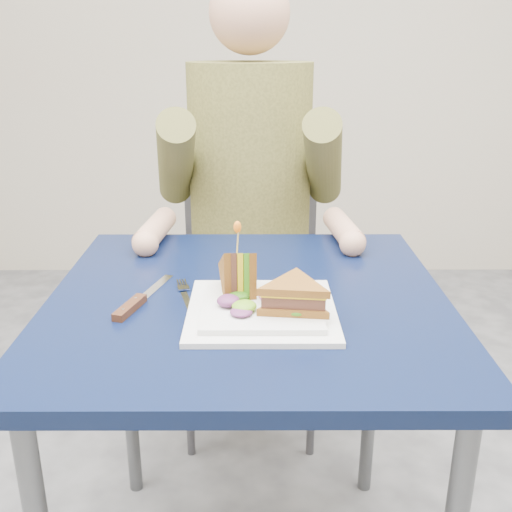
{
  "coord_description": "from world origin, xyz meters",
  "views": [
    {
      "loc": [
        0.01,
        -1.04,
        1.19
      ],
      "look_at": [
        0.01,
        -0.03,
        0.82
      ],
      "focal_mm": 42.0,
      "sensor_mm": 36.0,
      "label": 1
    }
  ],
  "objects_px": {
    "knife": "(135,303)",
    "chair": "(251,259)",
    "plate": "(262,309)",
    "sandwich_upright": "(238,276)",
    "sandwich_flat": "(294,296)",
    "fork": "(187,299)",
    "table": "(248,333)",
    "diner": "(250,145)"
  },
  "relations": [
    {
      "from": "chair",
      "to": "sandwich_upright",
      "type": "height_order",
      "value": "chair"
    },
    {
      "from": "table",
      "to": "fork",
      "type": "bearing_deg",
      "value": -169.36
    },
    {
      "from": "fork",
      "to": "sandwich_upright",
      "type": "bearing_deg",
      "value": -7.83
    },
    {
      "from": "fork",
      "to": "chair",
      "type": "bearing_deg",
      "value": 81.19
    },
    {
      "from": "sandwich_flat",
      "to": "chair",
      "type": "bearing_deg",
      "value": 95.58
    },
    {
      "from": "sandwich_flat",
      "to": "knife",
      "type": "relative_size",
      "value": 0.72
    },
    {
      "from": "sandwich_flat",
      "to": "fork",
      "type": "bearing_deg",
      "value": 156.77
    },
    {
      "from": "plate",
      "to": "sandwich_flat",
      "type": "bearing_deg",
      "value": -24.44
    },
    {
      "from": "plate",
      "to": "sandwich_flat",
      "type": "distance_m",
      "value": 0.07
    },
    {
      "from": "table",
      "to": "chair",
      "type": "xyz_separation_m",
      "value": [
        0.0,
        0.71,
        -0.11
      ]
    },
    {
      "from": "diner",
      "to": "plate",
      "type": "height_order",
      "value": "diner"
    },
    {
      "from": "diner",
      "to": "knife",
      "type": "distance_m",
      "value": 0.71
    },
    {
      "from": "table",
      "to": "knife",
      "type": "relative_size",
      "value": 3.45
    },
    {
      "from": "table",
      "to": "knife",
      "type": "height_order",
      "value": "knife"
    },
    {
      "from": "plate",
      "to": "sandwich_upright",
      "type": "height_order",
      "value": "sandwich_upright"
    },
    {
      "from": "fork",
      "to": "knife",
      "type": "height_order",
      "value": "knife"
    },
    {
      "from": "sandwich_flat",
      "to": "sandwich_upright",
      "type": "relative_size",
      "value": 1.24
    },
    {
      "from": "sandwich_flat",
      "to": "plate",
      "type": "bearing_deg",
      "value": 155.56
    },
    {
      "from": "chair",
      "to": "sandwich_upright",
      "type": "distance_m",
      "value": 0.79
    },
    {
      "from": "plate",
      "to": "chair",
      "type": "bearing_deg",
      "value": 91.8
    },
    {
      "from": "sandwich_flat",
      "to": "fork",
      "type": "relative_size",
      "value": 0.88
    },
    {
      "from": "knife",
      "to": "chair",
      "type": "bearing_deg",
      "value": 75.01
    },
    {
      "from": "fork",
      "to": "knife",
      "type": "relative_size",
      "value": 0.81
    },
    {
      "from": "table",
      "to": "sandwich_flat",
      "type": "xyz_separation_m",
      "value": [
        0.08,
        -0.1,
        0.12
      ]
    },
    {
      "from": "plate",
      "to": "fork",
      "type": "distance_m",
      "value": 0.15
    },
    {
      "from": "diner",
      "to": "sandwich_flat",
      "type": "xyz_separation_m",
      "value": [
        0.08,
        -0.71,
        -0.14
      ]
    },
    {
      "from": "diner",
      "to": "fork",
      "type": "bearing_deg",
      "value": -100.36
    },
    {
      "from": "knife",
      "to": "fork",
      "type": "bearing_deg",
      "value": 17.4
    },
    {
      "from": "chair",
      "to": "knife",
      "type": "bearing_deg",
      "value": -104.99
    },
    {
      "from": "diner",
      "to": "plate",
      "type": "distance_m",
      "value": 0.7
    },
    {
      "from": "fork",
      "to": "sandwich_flat",
      "type": "bearing_deg",
      "value": -23.23
    },
    {
      "from": "sandwich_upright",
      "to": "sandwich_flat",
      "type": "bearing_deg",
      "value": -35.63
    },
    {
      "from": "table",
      "to": "chair",
      "type": "bearing_deg",
      "value": 90.0
    },
    {
      "from": "chair",
      "to": "diner",
      "type": "distance_m",
      "value": 0.39
    },
    {
      "from": "table",
      "to": "diner",
      "type": "relative_size",
      "value": 1.01
    },
    {
      "from": "table",
      "to": "sandwich_upright",
      "type": "xyz_separation_m",
      "value": [
        -0.02,
        -0.03,
        0.13
      ]
    },
    {
      "from": "diner",
      "to": "sandwich_flat",
      "type": "height_order",
      "value": "diner"
    },
    {
      "from": "table",
      "to": "diner",
      "type": "distance_m",
      "value": 0.66
    },
    {
      "from": "table",
      "to": "plate",
      "type": "xyz_separation_m",
      "value": [
        0.02,
        -0.08,
        0.09
      ]
    },
    {
      "from": "table",
      "to": "knife",
      "type": "bearing_deg",
      "value": -166.32
    },
    {
      "from": "sandwich_flat",
      "to": "table",
      "type": "bearing_deg",
      "value": 127.39
    },
    {
      "from": "table",
      "to": "fork",
      "type": "height_order",
      "value": "fork"
    }
  ]
}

